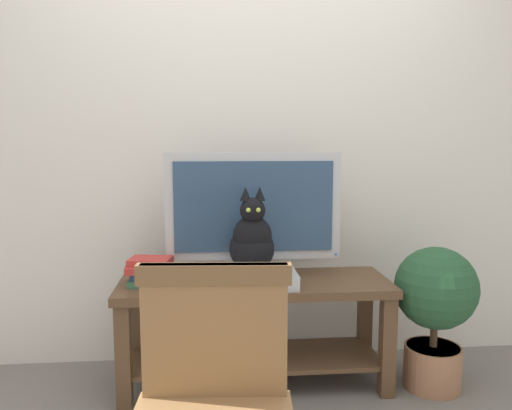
{
  "coord_description": "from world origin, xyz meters",
  "views": [
    {
      "loc": [
        -0.22,
        -2.04,
        1.27
      ],
      "look_at": [
        0.0,
        0.42,
        0.95
      ],
      "focal_mm": 35.65,
      "sensor_mm": 36.0,
      "label": 1
    }
  ],
  "objects_px": {
    "wooden_chair": "(212,404)",
    "media_box": "(252,278)",
    "cat": "(252,241)",
    "book_stack": "(150,271)",
    "tv": "(254,211)",
    "tv_stand": "(255,313)",
    "potted_plant": "(435,305)"
  },
  "relations": [
    {
      "from": "cat",
      "to": "potted_plant",
      "type": "xyz_separation_m",
      "value": [
        0.92,
        -0.03,
        -0.34
      ]
    },
    {
      "from": "wooden_chair",
      "to": "book_stack",
      "type": "bearing_deg",
      "value": 104.38
    },
    {
      "from": "tv",
      "to": "cat",
      "type": "distance_m",
      "value": 0.21
    },
    {
      "from": "tv",
      "to": "tv_stand",
      "type": "bearing_deg",
      "value": -90.02
    },
    {
      "from": "tv_stand",
      "to": "book_stack",
      "type": "distance_m",
      "value": 0.58
    },
    {
      "from": "media_box",
      "to": "book_stack",
      "type": "height_order",
      "value": "book_stack"
    },
    {
      "from": "tv_stand",
      "to": "potted_plant",
      "type": "xyz_separation_m",
      "value": [
        0.9,
        -0.12,
        0.05
      ]
    },
    {
      "from": "cat",
      "to": "tv",
      "type": "bearing_deg",
      "value": 82.81
    },
    {
      "from": "media_box",
      "to": "book_stack",
      "type": "bearing_deg",
      "value": 173.04
    },
    {
      "from": "wooden_chair",
      "to": "book_stack",
      "type": "xyz_separation_m",
      "value": [
        -0.3,
        1.17,
        0.07
      ]
    },
    {
      "from": "tv",
      "to": "cat",
      "type": "height_order",
      "value": "tv"
    },
    {
      "from": "tv",
      "to": "potted_plant",
      "type": "xyz_separation_m",
      "value": [
        0.9,
        -0.2,
        -0.46
      ]
    },
    {
      "from": "tv",
      "to": "book_stack",
      "type": "bearing_deg",
      "value": -169.78
    },
    {
      "from": "media_box",
      "to": "wooden_chair",
      "type": "distance_m",
      "value": 1.13
    },
    {
      "from": "cat",
      "to": "potted_plant",
      "type": "height_order",
      "value": "cat"
    },
    {
      "from": "potted_plant",
      "to": "book_stack",
      "type": "bearing_deg",
      "value": 175.7
    },
    {
      "from": "potted_plant",
      "to": "tv",
      "type": "bearing_deg",
      "value": 167.39
    },
    {
      "from": "cat",
      "to": "wooden_chair",
      "type": "distance_m",
      "value": 1.14
    },
    {
      "from": "cat",
      "to": "wooden_chair",
      "type": "bearing_deg",
      "value": -100.45
    },
    {
      "from": "cat",
      "to": "wooden_chair",
      "type": "relative_size",
      "value": 0.46
    },
    {
      "from": "media_box",
      "to": "book_stack",
      "type": "xyz_separation_m",
      "value": [
        -0.5,
        0.06,
        0.03
      ]
    },
    {
      "from": "tv",
      "to": "media_box",
      "type": "relative_size",
      "value": 2.09
    },
    {
      "from": "media_box",
      "to": "wooden_chair",
      "type": "relative_size",
      "value": 0.48
    },
    {
      "from": "wooden_chair",
      "to": "media_box",
      "type": "bearing_deg",
      "value": 79.76
    },
    {
      "from": "tv_stand",
      "to": "potted_plant",
      "type": "height_order",
      "value": "potted_plant"
    },
    {
      "from": "tv_stand",
      "to": "media_box",
      "type": "distance_m",
      "value": 0.22
    },
    {
      "from": "book_stack",
      "to": "media_box",
      "type": "bearing_deg",
      "value": -6.96
    },
    {
      "from": "tv",
      "to": "book_stack",
      "type": "xyz_separation_m",
      "value": [
        -0.52,
        -0.09,
        -0.28
      ]
    },
    {
      "from": "tv_stand",
      "to": "wooden_chair",
      "type": "bearing_deg",
      "value": -100.66
    },
    {
      "from": "cat",
      "to": "tv_stand",
      "type": "bearing_deg",
      "value": 76.74
    },
    {
      "from": "tv_stand",
      "to": "media_box",
      "type": "xyz_separation_m",
      "value": [
        -0.02,
        -0.08,
        0.21
      ]
    },
    {
      "from": "tv_stand",
      "to": "potted_plant",
      "type": "distance_m",
      "value": 0.91
    }
  ]
}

